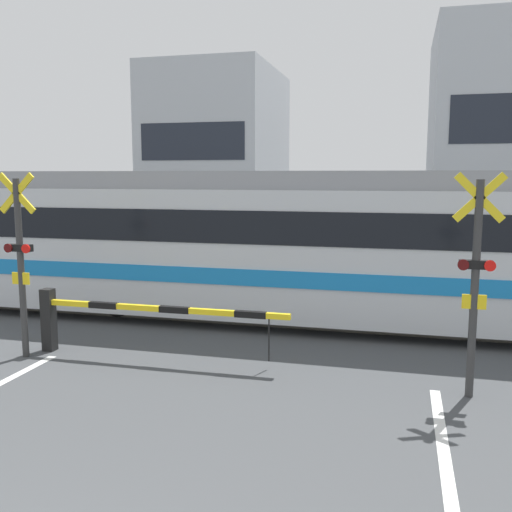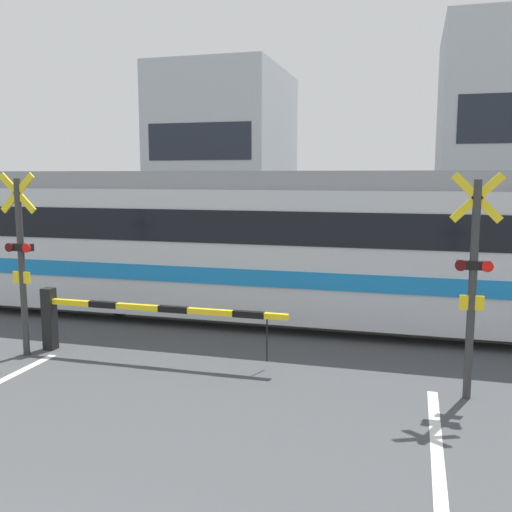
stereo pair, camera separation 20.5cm
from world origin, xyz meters
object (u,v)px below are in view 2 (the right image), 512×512
Objects in this scene: crossing_signal_left at (21,256)px; crossing_signal_right at (473,276)px; commuter_train at (409,245)px; crossing_barrier_near at (111,314)px; crossing_barrier_far at (387,268)px.

crossing_signal_left and crossing_signal_right have the same top height.
commuter_train is 6.31× the size of crossing_signal_right.
crossing_signal_left is at bearing -149.87° from commuter_train.
crossing_signal_left is (-6.28, -3.65, 0.03)m from commuter_train.
crossing_barrier_near is at bearing 15.85° from crossing_signal_left.
crossing_barrier_far is at bearing 101.97° from crossing_signal_right.
commuter_train is at bearing 103.53° from crossing_signal_right.
crossing_barrier_near is 1.42× the size of crossing_signal_left.
crossing_barrier_far is at bearing 55.37° from crossing_barrier_near.
commuter_train is 3.22m from crossing_barrier_far.
commuter_train is 7.27m from crossing_signal_left.
commuter_train is 4.45× the size of crossing_barrier_near.
crossing_barrier_far is 1.42× the size of crossing_signal_right.
commuter_train is at bearing 33.68° from crossing_barrier_near.
crossing_signal_right is (7.16, 0.00, 0.00)m from crossing_signal_left.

